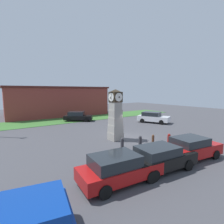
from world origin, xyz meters
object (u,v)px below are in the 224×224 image
(bollard_far_row, at_px, (140,142))
(car_end_of_row, at_px, (153,117))
(bollard_near_tower, at_px, (169,140))
(car_near_tower, at_px, (160,158))
(car_far_lot, at_px, (78,116))
(bollard_mid_row, at_px, (153,141))
(car_by_building, at_px, (192,147))
(clock_tower, at_px, (115,117))
(bollard_end_row, at_px, (122,143))
(car_navy_sedan, at_px, (119,168))

(bollard_far_row, bearing_deg, car_end_of_row, 36.93)
(bollard_near_tower, height_order, bollard_far_row, bollard_near_tower)
(car_near_tower, distance_m, car_far_lot, 18.71)
(car_end_of_row, bearing_deg, bollard_mid_row, -138.43)
(car_far_lot, bearing_deg, car_by_building, -89.45)
(clock_tower, xyz_separation_m, bollard_mid_row, (1.15, -3.67, -1.70))
(bollard_near_tower, relative_size, car_far_lot, 0.25)
(bollard_end_row, height_order, car_by_building, car_by_building)
(bollard_mid_row, xyz_separation_m, car_navy_sedan, (-5.71, -2.77, 0.21))
(clock_tower, height_order, car_end_of_row, clock_tower)
(bollard_mid_row, relative_size, car_near_tower, 0.25)
(bollard_far_row, height_order, car_by_building, car_by_building)
(car_by_building, bearing_deg, car_near_tower, 179.01)
(car_far_lot, bearing_deg, car_navy_sedan, -108.11)
(clock_tower, distance_m, car_near_tower, 7.11)
(clock_tower, distance_m, bollard_near_tower, 5.21)
(car_by_building, relative_size, car_far_lot, 0.95)
(bollard_near_tower, height_order, car_far_lot, car_far_lot)
(bollard_mid_row, relative_size, bollard_far_row, 1.00)
(bollard_end_row, bearing_deg, bollard_mid_row, -30.21)
(clock_tower, height_order, bollard_far_row, clock_tower)
(bollard_end_row, bearing_deg, car_near_tower, -97.99)
(clock_tower, bearing_deg, car_navy_sedan, -125.27)
(car_by_building, height_order, car_far_lot, car_by_building)
(car_far_lot, bearing_deg, bollard_near_tower, -86.39)
(bollard_near_tower, distance_m, car_by_building, 2.63)
(car_navy_sedan, bearing_deg, bollard_end_row, 49.40)
(bollard_mid_row, xyz_separation_m, bollard_end_row, (-2.22, 1.29, -0.11))
(clock_tower, relative_size, bollard_end_row, 5.53)
(clock_tower, relative_size, car_far_lot, 1.08)
(bollard_end_row, bearing_deg, bollard_far_row, -41.09)
(clock_tower, height_order, bollard_end_row, clock_tower)
(car_far_lot, height_order, car_end_of_row, car_end_of_row)
(clock_tower, xyz_separation_m, car_navy_sedan, (-4.56, -6.44, -1.49))
(clock_tower, height_order, car_navy_sedan, clock_tower)
(clock_tower, xyz_separation_m, car_by_building, (1.56, -6.80, -1.48))
(car_near_tower, height_order, car_far_lot, car_far_lot)
(car_navy_sedan, height_order, car_near_tower, car_navy_sedan)
(clock_tower, height_order, car_near_tower, clock_tower)
(car_by_building, relative_size, car_end_of_row, 0.87)
(bollard_near_tower, relative_size, car_near_tower, 0.25)
(car_navy_sedan, distance_m, car_end_of_row, 17.92)
(car_navy_sedan, distance_m, car_by_building, 6.13)
(car_navy_sedan, bearing_deg, car_by_building, -3.38)
(car_by_building, bearing_deg, bollard_far_row, 113.87)
(clock_tower, xyz_separation_m, bollard_far_row, (0.02, -3.33, -1.70))
(bollard_end_row, distance_m, car_navy_sedan, 5.37)
(car_near_tower, relative_size, car_end_of_row, 0.91)
(car_near_tower, bearing_deg, car_end_of_row, 43.09)
(bollard_end_row, distance_m, car_end_of_row, 12.78)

